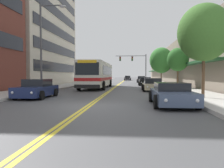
# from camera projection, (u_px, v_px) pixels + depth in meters

# --- Properties ---
(ground_plane) EXTENTS (240.00, 240.00, 0.00)m
(ground_plane) POSITION_uv_depth(u_px,v_px,m) (122.00, 82.00, 48.25)
(ground_plane) COLOR #4C4C4F
(sidewalk_left) EXTENTS (3.66, 106.00, 0.18)m
(sidewalk_left) POSITION_uv_depth(u_px,v_px,m) (89.00, 82.00, 48.90)
(sidewalk_left) COLOR #B2ADA5
(sidewalk_left) RESTS_ON ground_plane
(sidewalk_right) EXTENTS (3.66, 106.00, 0.18)m
(sidewalk_right) POSITION_uv_depth(u_px,v_px,m) (155.00, 82.00, 47.59)
(sidewalk_right) COLOR #B2ADA5
(sidewalk_right) RESTS_ON ground_plane
(centre_line) EXTENTS (0.34, 106.00, 0.01)m
(centre_line) POSITION_uv_depth(u_px,v_px,m) (122.00, 82.00, 48.25)
(centre_line) COLOR yellow
(centre_line) RESTS_ON ground_plane
(office_tower_left) EXTENTS (12.08, 20.30, 25.43)m
(office_tower_left) POSITION_uv_depth(u_px,v_px,m) (23.00, 7.00, 35.29)
(office_tower_left) COLOR beige
(office_tower_left) RESTS_ON ground_plane
(storefront_row_right) EXTENTS (9.10, 68.00, 7.31)m
(storefront_row_right) POSITION_uv_depth(u_px,v_px,m) (184.00, 66.00, 46.90)
(storefront_row_right) COLOR gray
(storefront_row_right) RESTS_ON ground_plane
(city_bus) EXTENTS (2.92, 12.31, 3.11)m
(city_bus) POSITION_uv_depth(u_px,v_px,m) (97.00, 74.00, 27.10)
(city_bus) COLOR silver
(city_bus) RESTS_ON ground_plane
(car_navy_parked_left_near) EXTENTS (2.01, 4.26, 1.32)m
(car_navy_parked_left_near) POSITION_uv_depth(u_px,v_px,m) (37.00, 89.00, 15.39)
(car_navy_parked_left_near) COLOR #19234C
(car_navy_parked_left_near) RESTS_ON ground_plane
(car_silver_parked_left_mid) EXTENTS (2.09, 4.61, 1.21)m
(car_silver_parked_left_mid) POSITION_uv_depth(u_px,v_px,m) (97.00, 81.00, 40.61)
(car_silver_parked_left_mid) COLOR #B7B7BC
(car_silver_parked_left_mid) RESTS_ON ground_plane
(car_slate_blue_parked_right_foreground) EXTENTS (2.14, 4.75, 1.20)m
(car_slate_blue_parked_right_foreground) POSITION_uv_depth(u_px,v_px,m) (171.00, 94.00, 11.65)
(car_slate_blue_parked_right_foreground) COLOR #475675
(car_slate_blue_parked_right_foreground) RESTS_ON ground_plane
(car_beige_parked_right_mid) EXTENTS (2.18, 4.27, 1.29)m
(car_beige_parked_right_mid) POSITION_uv_depth(u_px,v_px,m) (153.00, 85.00, 22.45)
(car_beige_parked_right_mid) COLOR #BCAD89
(car_beige_parked_right_mid) RESTS_ON ground_plane
(car_black_parked_right_far) EXTENTS (2.11, 4.18, 1.29)m
(car_black_parked_right_far) POSITION_uv_depth(u_px,v_px,m) (145.00, 82.00, 33.50)
(car_black_parked_right_far) COLOR black
(car_black_parked_right_far) RESTS_ON ground_plane
(car_dark_grey_parked_right_end) EXTENTS (2.03, 4.51, 1.38)m
(car_dark_grey_parked_right_end) POSITION_uv_depth(u_px,v_px,m) (141.00, 80.00, 48.14)
(car_dark_grey_parked_right_end) COLOR #38383D
(car_dark_grey_parked_right_end) RESTS_ON ground_plane
(car_charcoal_moving_lead) EXTENTS (2.10, 4.81, 1.43)m
(car_charcoal_moving_lead) POSITION_uv_depth(u_px,v_px,m) (128.00, 78.00, 65.85)
(car_charcoal_moving_lead) COLOR #232328
(car_charcoal_moving_lead) RESTS_ON ground_plane
(traffic_signal_mast) EXTENTS (6.48, 0.38, 6.03)m
(traffic_signal_mast) POSITION_uv_depth(u_px,v_px,m) (135.00, 62.00, 46.06)
(traffic_signal_mast) COLOR #47474C
(traffic_signal_mast) RESTS_ON ground_plane
(street_lamp_left_near) EXTENTS (2.26, 0.28, 7.47)m
(street_lamp_left_near) POSITION_uv_depth(u_px,v_px,m) (45.00, 41.00, 18.07)
(street_lamp_left_near) COLOR #47474C
(street_lamp_left_near) RESTS_ON ground_plane
(street_tree_right_near) EXTENTS (3.29, 3.29, 5.93)m
(street_tree_right_near) POSITION_uv_depth(u_px,v_px,m) (204.00, 33.00, 13.80)
(street_tree_right_near) COLOR brown
(street_tree_right_near) RESTS_ON sidewalk_right
(street_tree_right_mid) EXTENTS (2.47, 2.47, 4.61)m
(street_tree_right_mid) POSITION_uv_depth(u_px,v_px,m) (178.00, 60.00, 25.44)
(street_tree_right_mid) COLOR brown
(street_tree_right_mid) RESTS_ON sidewalk_right
(street_tree_right_far) EXTENTS (3.79, 3.79, 5.93)m
(street_tree_right_far) POSITION_uv_depth(u_px,v_px,m) (161.00, 60.00, 35.50)
(street_tree_right_far) COLOR brown
(street_tree_right_far) RESTS_ON sidewalk_right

